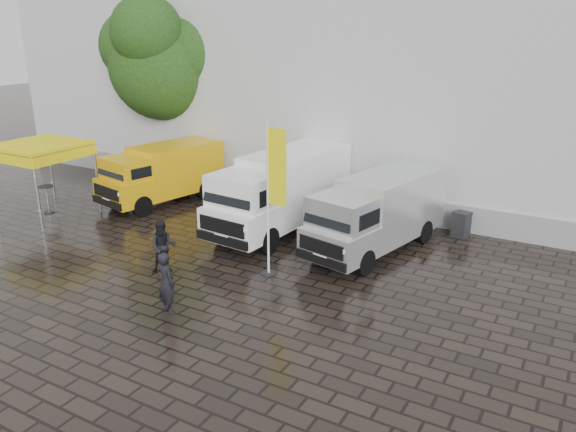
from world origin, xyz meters
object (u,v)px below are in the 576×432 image
object	(u,v)px
cocktail_table	(48,199)
wheelie_bin	(461,224)
flagpole	(273,193)
person_front	(166,283)
canopy_tent	(39,148)
person_tent	(163,247)
van_silver	(376,215)
van_white	(281,193)
van_yellow	(162,175)

from	to	relation	value
cocktail_table	wheelie_bin	bearing A→B (deg)	20.00
flagpole	person_front	xyz separation A→B (m)	(-1.24, -3.46, -1.79)
canopy_tent	person_tent	size ratio (longest dim) A/B	1.83
cocktail_table	person_front	world-z (taller)	person_front
person_front	van_silver	bearing A→B (deg)	-97.33
canopy_tent	flagpole	world-z (taller)	flagpole
canopy_tent	person_tent	world-z (taller)	canopy_tent
van_silver	cocktail_table	world-z (taller)	van_silver
flagpole	wheelie_bin	distance (m)	7.87
cocktail_table	wheelie_bin	distance (m)	16.49
flagpole	van_silver	bearing A→B (deg)	59.97
cocktail_table	person_tent	world-z (taller)	person_tent
van_white	cocktail_table	size ratio (longest dim) A/B	5.84
van_yellow	canopy_tent	bearing A→B (deg)	-121.43
van_yellow	wheelie_bin	distance (m)	12.53
van_white	person_front	world-z (taller)	van_white
van_white	wheelie_bin	xyz separation A→B (m)	(6.09, 2.66, -0.97)
flagpole	person_front	size ratio (longest dim) A/B	2.75
canopy_tent	cocktail_table	xyz separation A→B (m)	(0.07, 0.01, -2.14)
person_front	person_tent	bearing A→B (deg)	-28.83
van_yellow	person_front	distance (m)	10.15
van_silver	person_front	distance (m)	7.64
person_tent	canopy_tent	bearing A→B (deg)	127.36
van_yellow	flagpole	xyz separation A→B (m)	(8.07, -4.04, 1.42)
wheelie_bin	cocktail_table	bearing A→B (deg)	-146.73
cocktail_table	person_tent	size ratio (longest dim) A/B	0.68
van_white	person_front	size ratio (longest dim) A/B	3.82
flagpole	wheelie_bin	xyz separation A→B (m)	(4.23, 6.26, -2.18)
van_silver	person_tent	xyz separation A→B (m)	(-5.10, -4.94, -0.44)
van_silver	person_front	world-z (taller)	van_silver
van_yellow	canopy_tent	world-z (taller)	canopy_tent
van_white	flagpole	xyz separation A→B (m)	(1.85, -3.60, 1.22)
person_front	cocktail_table	bearing A→B (deg)	-4.42
van_silver	cocktail_table	xyz separation A→B (m)	(-13.25, -2.83, -0.72)
wheelie_bin	person_tent	size ratio (longest dim) A/B	0.56
canopy_tent	van_silver	bearing A→B (deg)	11.99
van_yellow	wheelie_bin	bearing A→B (deg)	22.41
van_silver	canopy_tent	world-z (taller)	canopy_tent
van_yellow	flagpole	bearing A→B (deg)	-14.40
van_silver	canopy_tent	distance (m)	13.70
canopy_tent	flagpole	xyz separation A→B (m)	(11.33, -0.61, -0.05)
van_silver	canopy_tent	bearing A→B (deg)	-155.74
van_white	flagpole	bearing A→B (deg)	-57.79
canopy_tent	wheelie_bin	xyz separation A→B (m)	(15.57, 5.64, -2.23)
van_white	wheelie_bin	size ratio (longest dim) A/B	7.02
flagpole	person_tent	size ratio (longest dim) A/B	2.85
canopy_tent	wheelie_bin	distance (m)	16.71
flagpole	wheelie_bin	bearing A→B (deg)	55.92
van_yellow	van_silver	size ratio (longest dim) A/B	0.90
van_silver	cocktail_table	distance (m)	13.57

